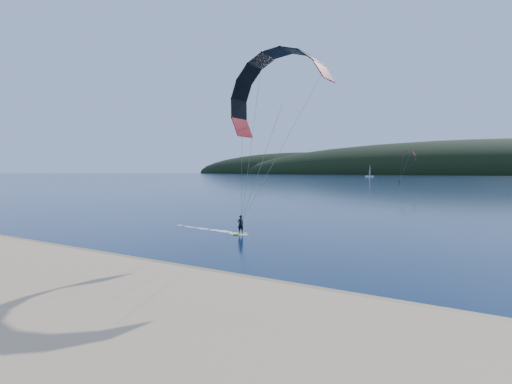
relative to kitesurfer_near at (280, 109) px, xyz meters
The scene contains 6 objects.
ground 17.79m from the kitesurfer_near, 94.05° to the right, with size 1800.00×1800.00×0.00m, color #071934.
wet_sand 14.60m from the kitesurfer_near, 96.03° to the right, with size 220.00×2.50×0.10m.
headland 731.75m from the kitesurfer_near, 90.03° to the left, with size 1200.00×310.00×140.00m.
kitesurfer_near is the anchor object (origin of this frame).
kitesurfer_far 182.24m from the kitesurfer_near, 99.13° to the left, with size 9.26×6.07×14.99m.
sailboat 405.28m from the kitesurfer_near, 106.07° to the left, with size 8.82×5.54×12.32m.
Camera 1 is at (17.11, -15.23, 6.57)m, focal length 28.93 mm.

